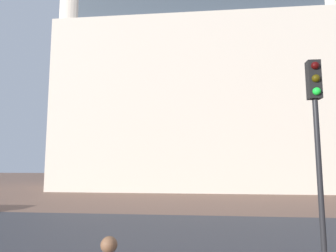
# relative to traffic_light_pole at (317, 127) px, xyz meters

# --- Properties ---
(ground_plane) EXTENTS (120.00, 120.00, 0.00)m
(ground_plane) POSITION_rel_traffic_light_pole_xyz_m (-4.03, 5.50, -3.49)
(ground_plane) COLOR brown
(street_asphalt_strip) EXTENTS (120.00, 7.76, 0.00)m
(street_asphalt_strip) POSITION_rel_traffic_light_pole_xyz_m (-4.03, 4.73, -3.49)
(street_asphalt_strip) COLOR #38383D
(street_asphalt_strip) RESTS_ON ground_plane
(landmark_building) EXTENTS (28.28, 11.42, 35.09)m
(landmark_building) POSITION_rel_traffic_light_pole_xyz_m (-2.59, 24.65, 6.86)
(landmark_building) COLOR beige
(landmark_building) RESTS_ON ground_plane
(traffic_light_pole) EXTENTS (0.28, 0.34, 5.03)m
(traffic_light_pole) POSITION_rel_traffic_light_pole_xyz_m (0.00, 0.00, 0.00)
(traffic_light_pole) COLOR black
(traffic_light_pole) RESTS_ON ground_plane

